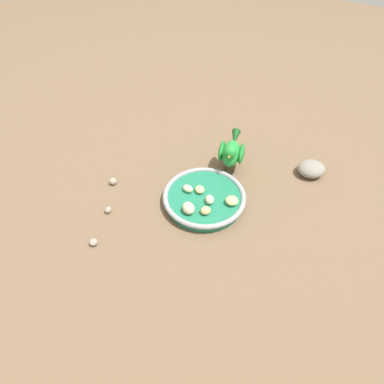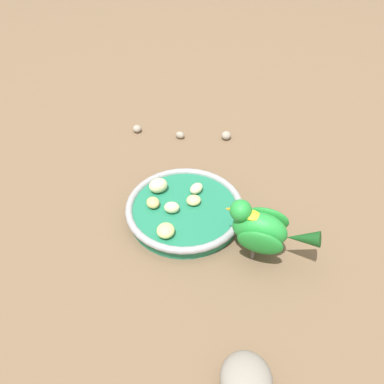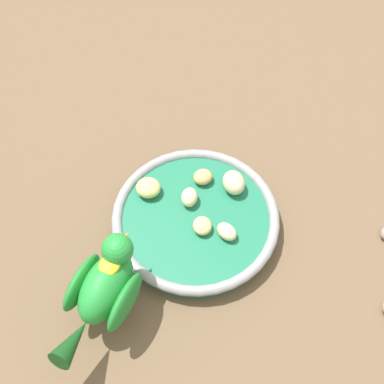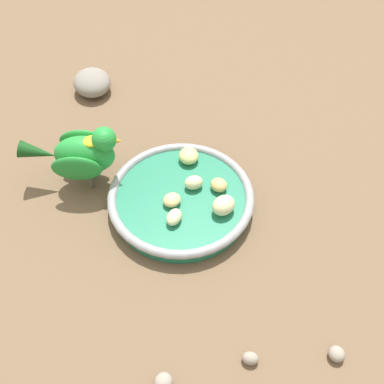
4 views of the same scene
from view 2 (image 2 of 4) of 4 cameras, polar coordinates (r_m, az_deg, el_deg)
ground_plane at (r=0.85m, az=1.16°, el=-3.17°), size 4.00×4.00×0.00m
feeding_bowl at (r=0.84m, az=-0.94°, el=-2.37°), size 0.22×0.22×0.03m
apple_piece_0 at (r=0.82m, az=-2.63°, el=-2.01°), size 0.03×0.04×0.02m
apple_piece_1 at (r=0.86m, az=0.57°, el=0.46°), size 0.03×0.02×0.02m
apple_piece_2 at (r=0.78m, az=-3.42°, el=-4.98°), size 0.05×0.04×0.02m
apple_piece_3 at (r=0.86m, az=-4.39°, el=0.84°), size 0.05×0.04×0.03m
apple_piece_4 at (r=0.83m, az=-5.06°, el=-1.38°), size 0.03×0.03×0.02m
apple_piece_5 at (r=0.84m, az=0.33°, el=-0.96°), size 0.04×0.04×0.02m
parrot at (r=0.75m, az=8.98°, el=-4.66°), size 0.10×0.16×0.11m
rock_large at (r=0.65m, az=7.01°, el=-22.84°), size 0.11×0.11×0.04m
pebble_0 at (r=1.07m, az=-7.11°, el=8.11°), size 0.03×0.03×0.02m
pebble_1 at (r=1.04m, az=-1.56°, el=7.36°), size 0.02×0.02×0.02m
pebble_2 at (r=1.04m, az=4.43°, el=7.29°), size 0.03×0.03×0.02m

